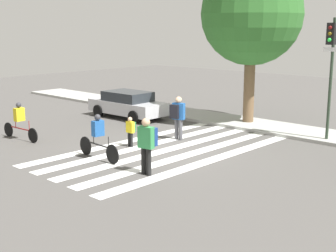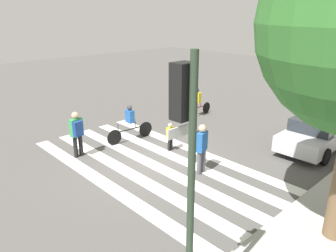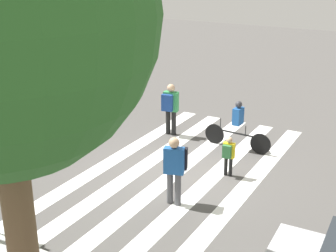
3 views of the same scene
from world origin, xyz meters
name	(u,v)px [view 2 (image 2 of 3)]	position (x,y,z in m)	size (l,w,h in m)	color
ground_plane	(152,164)	(0.00, 0.00, 0.00)	(60.00, 60.00, 0.00)	#4C4947
sidewalk_curb	(318,243)	(0.00, 6.25, 0.07)	(36.00, 2.50, 0.14)	#9E9E99
crosswalk_stripes	(152,164)	(0.00, 0.00, 0.00)	(4.75, 10.00, 0.01)	white
traffic_light	(186,149)	(3.90, 5.41, 3.48)	(0.60, 0.50, 4.98)	#283828
pedestrian_child_with_backpack	(77,131)	(1.65, -2.51, 1.07)	(0.54, 0.48, 1.84)	black
pedestrian_adult_yellow_jacket	(171,135)	(-1.40, -0.45, 0.70)	(0.34, 0.29, 1.19)	black
pedestrian_adult_tall_backpack	(201,145)	(-0.84, 1.68, 1.06)	(0.55, 0.52, 1.82)	#4C4C51
cyclist_mid_street	(130,122)	(-0.87, -2.47, 0.87)	(2.33, 0.41, 1.63)	black
cyclist_far_lane	(197,101)	(-5.63, -2.82, 0.86)	(2.39, 0.41, 1.58)	black
car_parked_silver_sedan	(318,132)	(-6.03, 3.56, 0.71)	(4.35, 2.01, 1.38)	#B7B7BC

